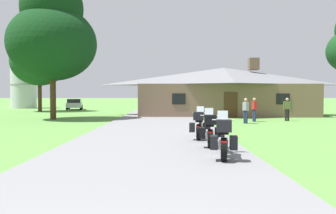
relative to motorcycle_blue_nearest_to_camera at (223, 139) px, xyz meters
name	(u,v)px	position (x,y,z in m)	size (l,w,h in m)	color
ground_plane	(158,124)	(-2.17, 12.27, -0.61)	(500.00, 500.00, 0.00)	#56893D
asphalt_driveway	(157,127)	(-2.17, 10.27, -0.58)	(6.40, 80.00, 0.06)	slate
motorcycle_blue_nearest_to_camera	(223,139)	(0.00, 0.00, 0.00)	(0.90, 2.08, 1.30)	black
motorcycle_white_second_in_row	(210,130)	(-0.09, 2.37, 0.00)	(0.84, 2.08, 1.30)	black
motorcycle_silver_farthest_in_row	(199,125)	(-0.26, 4.41, 0.00)	(0.91, 2.08, 1.30)	black
stone_lodge	(224,91)	(3.76, 22.64, 1.67)	(16.38, 7.76, 5.33)	brown
bystander_red_shirt_near_lodge	(254,108)	(4.56, 14.50, 0.32)	(0.33, 0.52, 1.67)	navy
bystander_olive_shirt_beside_signpost	(287,108)	(7.07, 15.08, 0.32)	(0.55, 0.24, 1.67)	black
bystander_gray_shirt_by_tree	(246,109)	(3.57, 12.83, 0.32)	(0.37, 0.48, 1.67)	navy
tree_left_near	(52,33)	(-10.30, 16.89, 6.00)	(6.69, 6.69, 10.99)	#422D19
tree_left_far	(39,55)	(-16.27, 30.48, 5.91)	(6.47, 6.47, 10.76)	#422D19
metal_silo_distant	(23,81)	(-22.44, 40.91, 3.30)	(3.67, 3.67, 7.81)	#B2B7BC
parked_white_suv_far_left	(75,104)	(-13.55, 35.40, 0.17)	(2.68, 4.87, 1.40)	silver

